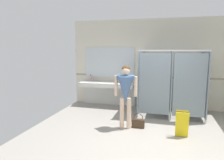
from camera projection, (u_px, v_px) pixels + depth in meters
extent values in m
cube|color=gray|center=(152.00, 139.00, 4.61)|extent=(6.00, 5.68, 0.10)
cube|color=beige|center=(158.00, 64.00, 6.87)|extent=(6.00, 0.12, 2.97)
cube|color=#9E937F|center=(158.00, 77.00, 6.87)|extent=(6.00, 0.01, 0.06)
cube|color=silver|center=(107.00, 84.00, 7.05)|extent=(1.89, 0.58, 0.14)
cube|color=silver|center=(109.00, 95.00, 7.35)|extent=(1.89, 0.08, 0.70)
cube|color=#ADADA8|center=(94.00, 83.00, 7.14)|extent=(0.42, 0.32, 0.11)
cylinder|color=silver|center=(96.00, 79.00, 7.34)|extent=(0.04, 0.04, 0.11)
cylinder|color=silver|center=(96.00, 78.00, 7.28)|extent=(0.03, 0.11, 0.03)
sphere|color=silver|center=(98.00, 80.00, 7.34)|extent=(0.04, 0.04, 0.04)
cube|color=#ADADA8|center=(120.00, 85.00, 6.90)|extent=(0.42, 0.32, 0.11)
cylinder|color=silver|center=(122.00, 81.00, 7.10)|extent=(0.04, 0.04, 0.11)
cylinder|color=silver|center=(121.00, 79.00, 7.04)|extent=(0.03, 0.11, 0.03)
sphere|color=silver|center=(124.00, 81.00, 7.10)|extent=(0.04, 0.04, 0.04)
cube|color=silver|center=(109.00, 62.00, 7.22)|extent=(1.79, 0.02, 1.06)
cube|color=gray|center=(141.00, 80.00, 6.35)|extent=(0.03, 1.34, 1.80)
cylinder|color=silver|center=(137.00, 116.00, 5.91)|extent=(0.05, 0.05, 0.12)
cube|color=gray|center=(171.00, 81.00, 6.11)|extent=(0.03, 1.34, 1.80)
cylinder|color=silver|center=(170.00, 119.00, 5.68)|extent=(0.05, 0.05, 0.12)
cube|color=gray|center=(204.00, 83.00, 5.88)|extent=(0.03, 1.34, 1.80)
cylinder|color=silver|center=(206.00, 121.00, 5.45)|extent=(0.05, 0.05, 0.12)
cube|color=gray|center=(154.00, 84.00, 5.62)|extent=(0.84, 0.03, 1.70)
cube|color=gray|center=(190.00, 86.00, 5.39)|extent=(0.84, 0.07, 1.70)
cube|color=#B7BABF|center=(173.00, 50.00, 5.37)|extent=(1.89, 0.04, 0.04)
cylinder|color=beige|center=(129.00, 113.00, 5.08)|extent=(0.11, 0.11, 0.78)
cylinder|color=beige|center=(122.00, 113.00, 5.11)|extent=(0.11, 0.11, 0.78)
cone|color=#4C6B99|center=(126.00, 90.00, 5.00)|extent=(0.42, 0.42, 0.67)
cube|color=#4C6B99|center=(126.00, 77.00, 4.95)|extent=(0.43, 0.19, 0.10)
cylinder|color=beige|center=(136.00, 86.00, 4.94)|extent=(0.08, 0.08, 0.50)
cylinder|color=beige|center=(116.00, 86.00, 5.03)|extent=(0.08, 0.08, 0.50)
sphere|color=beige|center=(126.00, 71.00, 4.93)|extent=(0.21, 0.21, 0.21)
sphere|color=#472D19|center=(126.00, 70.00, 4.94)|extent=(0.22, 0.22, 0.22)
cube|color=#3F2D1E|center=(138.00, 123.00, 5.17)|extent=(0.32, 0.11, 0.22)
torus|color=#3F2D1E|center=(138.00, 118.00, 5.15)|extent=(0.24, 0.02, 0.24)
cylinder|color=#D899B2|center=(91.00, 78.00, 7.36)|extent=(0.07, 0.07, 0.19)
cylinder|color=black|center=(91.00, 75.00, 7.34)|extent=(0.03, 0.03, 0.04)
cube|color=yellow|center=(182.00, 125.00, 4.57)|extent=(0.28, 0.10, 0.59)
cube|color=yellow|center=(182.00, 123.00, 4.65)|extent=(0.28, 0.10, 0.59)
cylinder|color=black|center=(183.00, 112.00, 4.57)|extent=(0.28, 0.02, 0.02)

